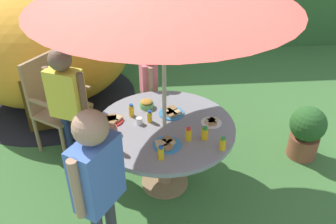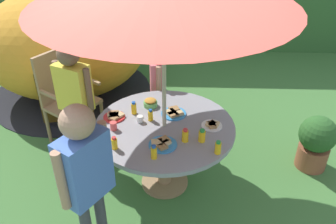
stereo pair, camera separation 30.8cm
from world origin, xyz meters
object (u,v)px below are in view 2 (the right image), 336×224
at_px(juice_bottle_back_edge, 134,108).
at_px(juice_bottle_far_right, 185,136).
at_px(cup_far, 140,119).
at_px(plate_near_left, 163,144).
at_px(juice_bottle_near_right, 154,152).
at_px(juice_bottle_spot_a, 114,143).
at_px(potted_plant, 316,141).
at_px(juice_bottle_center_back, 202,136).
at_px(cup_near, 113,126).
at_px(garden_table, 164,136).
at_px(dome_tent, 66,45).
at_px(child_in_pink_shirt, 158,78).
at_px(juice_bottle_mid_left, 150,115).
at_px(plate_mid_right, 212,125).
at_px(snack_bowl, 150,103).
at_px(plate_front_edge, 114,116).
at_px(child_in_blue_shirt, 85,167).
at_px(juice_bottle_far_left, 218,148).
at_px(child_in_yellow_shirt, 74,88).
at_px(wooden_chair, 65,92).
at_px(plate_center_front, 174,113).

bearing_deg(juice_bottle_back_edge, juice_bottle_far_right, -40.51).
bearing_deg(cup_far, plate_near_left, -56.47).
bearing_deg(juice_bottle_near_right, juice_bottle_spot_a, 161.84).
xyz_separation_m(potted_plant, juice_bottle_center_back, (-1.19, -0.53, 0.43)).
bearing_deg(cup_near, garden_table, 10.16).
distance_m(potted_plant, juice_bottle_near_right, 1.80).
distance_m(dome_tent, juice_bottle_near_right, 2.58).
relative_size(potted_plant, child_in_pink_shirt, 0.53).
xyz_separation_m(juice_bottle_back_edge, cup_near, (-0.15, -0.26, -0.02)).
xyz_separation_m(juice_bottle_center_back, juice_bottle_mid_left, (-0.45, 0.29, -0.00)).
height_order(plate_mid_right, juice_bottle_center_back, juice_bottle_center_back).
bearing_deg(juice_bottle_spot_a, snack_bowl, 70.21).
height_order(plate_front_edge, juice_bottle_near_right, juice_bottle_near_right).
xyz_separation_m(child_in_blue_shirt, cup_far, (0.29, 0.82, -0.15)).
height_order(dome_tent, plate_front_edge, dome_tent).
bearing_deg(cup_near, juice_bottle_far_left, -18.30).
xyz_separation_m(garden_table, juice_bottle_mid_left, (-0.13, 0.08, 0.17)).
relative_size(plate_near_left, cup_near, 3.17).
height_order(snack_bowl, juice_bottle_back_edge, juice_bottle_back_edge).
bearing_deg(snack_bowl, juice_bottle_back_edge, -136.26).
distance_m(snack_bowl, juice_bottle_near_right, 0.77).
distance_m(plate_near_left, juice_bottle_near_right, 0.18).
bearing_deg(juice_bottle_near_right, juice_bottle_far_right, 42.88).
relative_size(child_in_blue_shirt, plate_near_left, 5.82).
height_order(potted_plant, juice_bottle_back_edge, juice_bottle_back_edge).
height_order(dome_tent, cup_near, dome_tent).
relative_size(snack_bowl, juice_bottle_far_left, 1.14).
distance_m(snack_bowl, cup_near, 0.49).
height_order(garden_table, juice_bottle_far_left, juice_bottle_far_left).
distance_m(child_in_yellow_shirt, juice_bottle_center_back, 1.39).
height_order(wooden_chair, child_in_yellow_shirt, child_in_yellow_shirt).
height_order(juice_bottle_mid_left, juice_bottle_spot_a, same).
height_order(juice_bottle_center_back, cup_near, juice_bottle_center_back).
distance_m(dome_tent, plate_mid_right, 2.52).
xyz_separation_m(juice_bottle_center_back, cup_far, (-0.54, 0.27, -0.02)).
xyz_separation_m(snack_bowl, juice_bottle_far_left, (0.59, -0.69, 0.02)).
bearing_deg(child_in_pink_shirt, cup_near, -26.61).
xyz_separation_m(potted_plant, cup_near, (-1.95, -0.39, 0.41)).
bearing_deg(juice_bottle_mid_left, child_in_yellow_shirt, 155.71).
bearing_deg(juice_bottle_spot_a, dome_tent, 115.23).
distance_m(plate_mid_right, juice_bottle_spot_a, 0.88).
height_order(plate_near_left, juice_bottle_mid_left, juice_bottle_mid_left).
xyz_separation_m(plate_center_front, juice_bottle_mid_left, (-0.21, -0.11, 0.04)).
bearing_deg(plate_front_edge, snack_bowl, 33.77).
xyz_separation_m(snack_bowl, juice_bottle_near_right, (0.09, -0.77, 0.02)).
relative_size(wooden_chair, plate_front_edge, 5.21).
height_order(plate_mid_right, plate_front_edge, same).
relative_size(child_in_blue_shirt, juice_bottle_far_right, 11.30).
relative_size(garden_table, snack_bowl, 9.40).
height_order(plate_front_edge, juice_bottle_spot_a, juice_bottle_spot_a).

